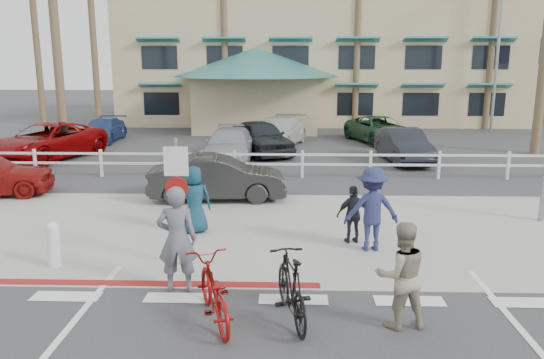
{
  "coord_description": "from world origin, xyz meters",
  "views": [
    {
      "loc": [
        -0.11,
        -7.93,
        4.05
      ],
      "look_at": [
        -0.46,
        3.51,
        1.5
      ],
      "focal_mm": 35.0,
      "sensor_mm": 36.0,
      "label": 1
    }
  ],
  "objects_px": {
    "sign_post": "(178,196)",
    "bike_red": "(213,292)",
    "car_white_sedan": "(218,178)",
    "bike_black": "(291,287)"
  },
  "relations": [
    {
      "from": "sign_post",
      "to": "bike_red",
      "type": "height_order",
      "value": "sign_post"
    },
    {
      "from": "sign_post",
      "to": "car_white_sedan",
      "type": "xyz_separation_m",
      "value": [
        0.1,
        5.22,
        -0.78
      ]
    },
    {
      "from": "sign_post",
      "to": "car_white_sedan",
      "type": "relative_size",
      "value": 0.72
    },
    {
      "from": "bike_red",
      "to": "bike_black",
      "type": "height_order",
      "value": "bike_black"
    },
    {
      "from": "sign_post",
      "to": "bike_red",
      "type": "relative_size",
      "value": 1.49
    },
    {
      "from": "bike_red",
      "to": "bike_black",
      "type": "relative_size",
      "value": 1.03
    },
    {
      "from": "sign_post",
      "to": "bike_black",
      "type": "xyz_separation_m",
      "value": [
        2.26,
        -2.33,
        -0.88
      ]
    },
    {
      "from": "bike_black",
      "to": "car_white_sedan",
      "type": "distance_m",
      "value": 7.85
    },
    {
      "from": "bike_red",
      "to": "bike_black",
      "type": "distance_m",
      "value": 1.23
    },
    {
      "from": "bike_black",
      "to": "car_white_sedan",
      "type": "height_order",
      "value": "car_white_sedan"
    }
  ]
}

